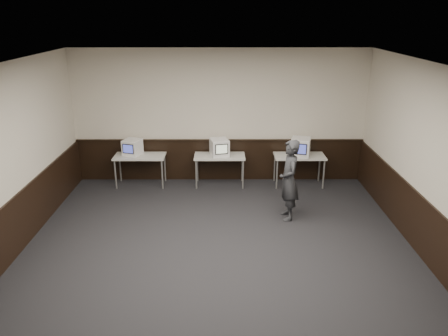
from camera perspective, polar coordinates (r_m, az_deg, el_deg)
The scene contains 15 objects.
floor at distance 7.40m, azimuth -0.75°, elevation -12.67°, with size 8.00×8.00×0.00m, color black.
ceiling at distance 6.29m, azimuth -0.88°, elevation 12.74°, with size 8.00×8.00×0.00m, color white.
back_wall at distance 10.52m, azimuth -0.57°, elevation 6.74°, with size 7.00×7.00×0.00m, color beige.
right_wall at distance 7.50m, azimuth 26.99°, elevation -0.87°, with size 8.00×8.00×0.00m, color beige.
wainscot_back at distance 10.80m, azimuth -0.55°, elevation 1.02°, with size 6.98×0.04×1.00m, color black.
wainscot_left at distance 7.98m, azimuth -26.91°, elevation -8.33°, with size 0.04×7.98×1.00m, color black.
wainscot_right at distance 7.91m, azimuth 25.63°, elevation -8.36°, with size 0.04×7.98×1.00m, color black.
wainscot_rail at distance 10.62m, azimuth -0.56°, elevation 3.65°, with size 6.98×0.06×0.04m, color black.
desk_left at distance 10.57m, azimuth -10.93°, elevation 1.25°, with size 1.20×0.60×0.75m.
desk_center at distance 10.38m, azimuth -0.57°, elevation 1.29°, with size 1.20×0.60×0.75m.
desk_right at distance 10.54m, azimuth 9.82°, elevation 1.28°, with size 1.20×0.60×0.75m.
emac_left at distance 10.56m, azimuth -11.88°, elevation 2.66°, with size 0.48×0.50×0.38m.
emac_center at distance 10.29m, azimuth -0.59°, elevation 2.71°, with size 0.50×0.51×0.40m.
emac_right at distance 10.41m, azimuth 9.98°, elevation 2.70°, with size 0.54×0.55×0.44m.
person at distance 8.73m, azimuth 8.50°, elevation -1.58°, with size 0.60×0.39×1.64m, color #27292D.
Camera 1 is at (0.08, -6.24, 3.97)m, focal length 35.00 mm.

